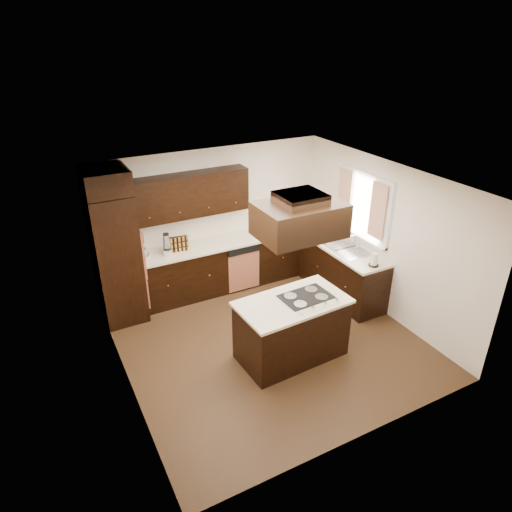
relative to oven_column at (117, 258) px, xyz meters
name	(u,v)px	position (x,y,z in m)	size (l,w,h in m)	color
floor	(268,341)	(1.78, -1.71, -1.07)	(4.20, 4.20, 0.02)	brown
ceiling	(271,181)	(1.78, -1.71, 1.45)	(4.20, 4.20, 0.02)	white
wall_back	(211,218)	(1.78, 0.40, 0.19)	(4.20, 0.02, 2.50)	white
wall_front	(369,353)	(1.78, -3.81, 0.19)	(4.20, 0.02, 2.50)	white
wall_left	(118,306)	(-0.33, -1.71, 0.19)	(0.02, 4.20, 2.50)	white
wall_right	(385,239)	(3.88, -1.71, 0.19)	(0.02, 4.20, 2.50)	white
oven_column	(117,258)	(0.00, 0.00, 0.00)	(0.65, 0.75, 2.12)	black
wall_oven_face	(138,250)	(0.35, 0.00, 0.06)	(0.05, 0.62, 0.78)	#BB684B
base_cabinets_back	(222,266)	(1.81, 0.09, -0.62)	(2.93, 0.60, 0.88)	black
base_cabinets_right	(332,265)	(3.58, -0.80, -0.62)	(0.60, 2.40, 0.88)	black
countertop_back	(221,243)	(1.81, 0.08, -0.16)	(2.93, 0.63, 0.04)	#F0E4C1
countertop_right	(333,242)	(3.56, -0.80, -0.16)	(0.63, 2.40, 0.04)	#F0E4C1
upper_cabinets	(190,195)	(1.34, 0.23, 0.75)	(2.00, 0.34, 0.72)	black
dishwasher_front	(244,271)	(2.10, -0.20, -0.66)	(0.60, 0.05, 0.72)	#BB684B
window_frame	(363,205)	(3.85, -1.16, 0.59)	(0.06, 1.32, 1.12)	white
window_pane	(364,205)	(3.87, -1.16, 0.59)	(0.00, 1.20, 1.00)	white
curtain_left	(378,211)	(3.79, -1.57, 0.64)	(0.02, 0.34, 0.90)	#FEE1C1
curtain_right	(345,196)	(3.79, -0.74, 0.64)	(0.02, 0.34, 0.90)	#FEE1C1
sink_rim	(346,248)	(3.58, -1.16, -0.14)	(0.52, 0.84, 0.01)	silver
island	(291,330)	(1.89, -2.16, -0.62)	(1.47, 0.80, 0.88)	black
island_top	(293,303)	(1.89, -2.16, -0.16)	(1.53, 0.86, 0.04)	#F0E4C1
cooktop	(306,297)	(2.11, -2.15, -0.13)	(0.70, 0.46, 0.01)	black
range_hood	(299,220)	(1.88, -2.25, 1.10)	(1.05, 0.72, 0.42)	black
hood_duct	(300,198)	(1.88, -2.25, 1.38)	(0.55, 0.50, 0.13)	black
blender_base	(168,252)	(0.82, 0.02, -0.09)	(0.15, 0.15, 0.10)	silver
blender_pitcher	(167,242)	(0.82, 0.02, 0.09)	(0.13, 0.13, 0.26)	silver
spice_rack	(179,244)	(1.04, 0.08, -0.01)	(0.31, 0.08, 0.26)	black
mixing_bowl	(141,256)	(0.40, 0.10, -0.10)	(0.29, 0.29, 0.07)	white
soap_bottle	(330,235)	(3.56, -0.72, -0.06)	(0.07, 0.07, 0.16)	white
paper_towel	(374,260)	(3.56, -1.87, -0.03)	(0.10, 0.10, 0.22)	white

